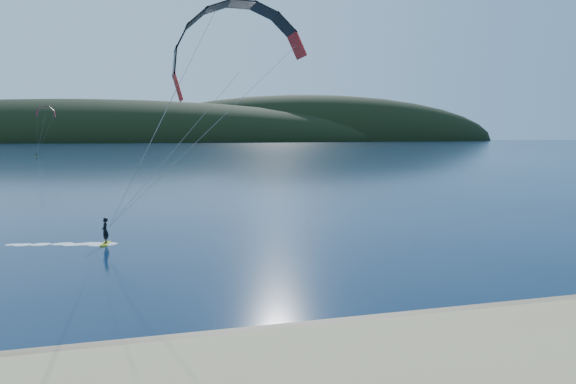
{
  "coord_description": "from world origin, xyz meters",
  "views": [
    {
      "loc": [
        -1.73,
        -14.16,
        7.69
      ],
      "look_at": [
        4.95,
        10.0,
        5.0
      ],
      "focal_mm": 32.64,
      "sensor_mm": 36.0,
      "label": 1
    }
  ],
  "objects": [
    {
      "name": "headland",
      "position": [
        0.63,
        745.28,
        0.0
      ],
      "size": [
        1200.0,
        310.0,
        140.0
      ],
      "color": "black",
      "rests_on": "ground"
    },
    {
      "name": "kitesurfer_far",
      "position": [
        -35.85,
        196.28,
        15.17
      ],
      "size": [
        8.68,
        6.23,
        17.15
      ],
      "color": "yellow",
      "rests_on": "ground"
    },
    {
      "name": "wet_sand",
      "position": [
        0.0,
        4.5,
        0.05
      ],
      "size": [
        220.0,
        2.5,
        0.1
      ],
      "color": "#876C4E",
      "rests_on": "ground"
    },
    {
      "name": "kitesurfer_near",
      "position": [
        4.18,
        20.22,
        11.58
      ],
      "size": [
        24.52,
        7.61,
        16.1
      ],
      "color": "yellow",
      "rests_on": "ground"
    }
  ]
}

